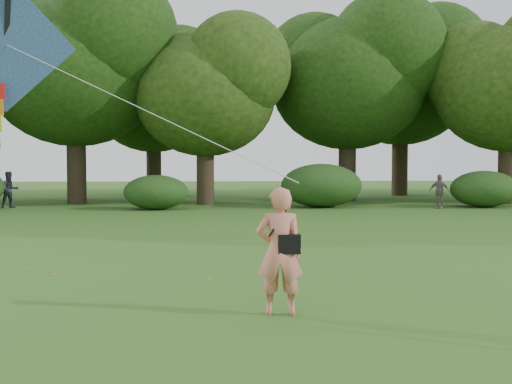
{
  "coord_description": "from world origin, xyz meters",
  "views": [
    {
      "loc": [
        -1.74,
        -9.39,
        2.1
      ],
      "look_at": [
        -0.94,
        2.0,
        1.5
      ],
      "focal_mm": 45.0,
      "sensor_mm": 36.0,
      "label": 1
    }
  ],
  "objects": [
    {
      "name": "crossbody_bag",
      "position": [
        -0.71,
        -0.95,
        0.97
      ],
      "size": [
        0.43,
        0.2,
        0.7
      ],
      "color": "black",
      "rests_on": "ground"
    },
    {
      "name": "fallen_leaves",
      "position": [
        1.26,
        4.42,
        0.01
      ],
      "size": [
        11.41,
        15.03,
        0.01
      ],
      "color": "olive",
      "rests_on": "ground"
    },
    {
      "name": "shrub_band",
      "position": [
        -0.72,
        17.6,
        0.86
      ],
      "size": [
        39.15,
        3.22,
        1.88
      ],
      "color": "#264919",
      "rests_on": "ground"
    },
    {
      "name": "ground",
      "position": [
        0.0,
        0.0,
        0.0
      ],
      "size": [
        100.0,
        100.0,
        0.0
      ],
      "primitive_type": "plane",
      "color": "#265114",
      "rests_on": "ground"
    },
    {
      "name": "tree_line",
      "position": [
        1.67,
        22.88,
        5.6
      ],
      "size": [
        54.7,
        15.3,
        9.48
      ],
      "color": "#3A2D1E",
      "rests_on": "ground"
    },
    {
      "name": "flying_kite",
      "position": [
        -4.98,
        1.13,
        3.85
      ],
      "size": [
        5.47,
        2.46,
        3.2
      ],
      "color": "#2549A0",
      "rests_on": "ground"
    },
    {
      "name": "man_kite_flyer",
      "position": [
        -0.83,
        -0.91,
        0.86
      ],
      "size": [
        0.66,
        0.47,
        1.72
      ],
      "primitive_type": "imported",
      "rotation": [
        0.0,
        0.0,
        3.05
      ],
      "color": "#E8806D",
      "rests_on": "ground"
    },
    {
      "name": "bystander_right",
      "position": [
        7.83,
        16.89,
        0.72
      ],
      "size": [
        0.88,
        0.78,
        1.44
      ],
      "primitive_type": "imported",
      "rotation": [
        0.0,
        0.0,
        -0.64
      ],
      "color": "slate",
      "rests_on": "ground"
    },
    {
      "name": "bystander_left",
      "position": [
        -10.24,
        18.33,
        0.77
      ],
      "size": [
        0.95,
        0.92,
        1.55
      ],
      "primitive_type": "imported",
      "rotation": [
        0.0,
        0.0,
        0.64
      ],
      "color": "#272834",
      "rests_on": "ground"
    }
  ]
}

